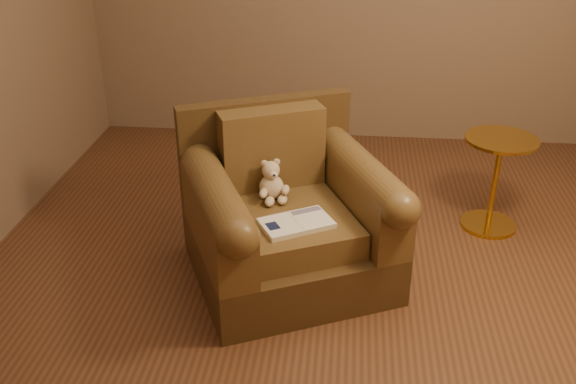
# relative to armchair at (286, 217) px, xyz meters

# --- Properties ---
(floor) EXTENTS (4.00, 4.00, 0.00)m
(floor) POSITION_rel_armchair_xyz_m (0.26, 0.02, -0.34)
(floor) COLOR brown
(floor) RESTS_ON ground
(armchair) EXTENTS (1.28, 1.25, 0.88)m
(armchair) POSITION_rel_armchair_xyz_m (0.00, 0.00, 0.00)
(armchair) COLOR #453017
(armchair) RESTS_ON floor
(teddy_bear) EXTENTS (0.17, 0.19, 0.23)m
(teddy_bear) POSITION_rel_armchair_xyz_m (-0.08, 0.05, 0.17)
(teddy_bear) COLOR #D1B592
(teddy_bear) RESTS_ON armchair
(guidebook) EXTENTS (0.41, 0.35, 0.03)m
(guidebook) POSITION_rel_armchair_xyz_m (0.07, -0.22, 0.09)
(guidebook) COLOR beige
(guidebook) RESTS_ON armchair
(side_table) EXTENTS (0.43, 0.43, 0.60)m
(side_table) POSITION_rel_armchair_xyz_m (1.20, 0.61, -0.02)
(side_table) COLOR gold
(side_table) RESTS_ON floor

